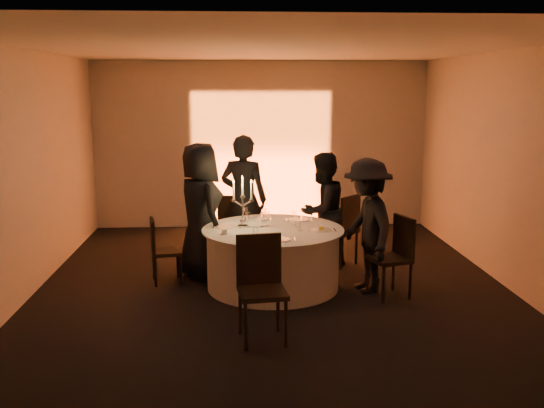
{
  "coord_description": "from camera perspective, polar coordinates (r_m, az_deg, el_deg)",
  "views": [
    {
      "loc": [
        -0.46,
        -7.45,
        2.54
      ],
      "look_at": [
        0.0,
        0.2,
        1.05
      ],
      "focal_mm": 40.0,
      "sensor_mm": 36.0,
      "label": 1
    }
  ],
  "objects": [
    {
      "name": "coffee_cup",
      "position": [
        7.4,
        -4.51,
        -2.63
      ],
      "size": [
        0.11,
        0.11,
        0.07
      ],
      "color": "white",
      "rests_on": "banquet_table"
    },
    {
      "name": "candelabra",
      "position": [
        7.73,
        -2.78,
        -0.48
      ],
      "size": [
        0.28,
        0.13,
        0.67
      ],
      "color": "white",
      "rests_on": "banquet_table"
    },
    {
      "name": "plate_front",
      "position": [
        7.12,
        0.79,
        -3.34
      ],
      "size": [
        0.36,
        0.24,
        0.01
      ],
      "color": "white",
      "rests_on": "banquet_table"
    },
    {
      "name": "wall_front",
      "position": [
        4.11,
        3.1,
        -3.66
      ],
      "size": [
        7.0,
        0.0,
        7.0
      ],
      "primitive_type": "plane",
      "rotation": [
        -1.57,
        0.0,
        0.0
      ],
      "color": "#B4AEA7",
      "rests_on": "floor"
    },
    {
      "name": "wall_back",
      "position": [
        11.01,
        -1.04,
        5.58
      ],
      "size": [
        7.0,
        0.0,
        7.0
      ],
      "primitive_type": "plane",
      "rotation": [
        1.57,
        0.0,
        0.0
      ],
      "color": "#B4AEA7",
      "rests_on": "floor"
    },
    {
      "name": "wine_glass_b",
      "position": [
        8.03,
        -2.49,
        -0.73
      ],
      "size": [
        0.07,
        0.07,
        0.19
      ],
      "color": "white",
      "rests_on": "banquet_table"
    },
    {
      "name": "tumbler_b",
      "position": [
        7.71,
        2.44,
        -1.94
      ],
      "size": [
        0.07,
        0.07,
        0.09
      ],
      "primitive_type": "cylinder",
      "color": "white",
      "rests_on": "banquet_table"
    },
    {
      "name": "plate_right",
      "position": [
        7.59,
        4.67,
        -2.37
      ],
      "size": [
        0.36,
        0.26,
        0.08
      ],
      "color": "white",
      "rests_on": "banquet_table"
    },
    {
      "name": "wine_glass_a",
      "position": [
        7.8,
        -0.46,
        -1.08
      ],
      "size": [
        0.07,
        0.07,
        0.19
      ],
      "color": "white",
      "rests_on": "banquet_table"
    },
    {
      "name": "chair_front",
      "position": [
        6.18,
        -1.06,
        -7.23
      ],
      "size": [
        0.52,
        0.52,
        1.07
      ],
      "rotation": [
        0.0,
        0.0,
        0.12
      ],
      "color": "black",
      "rests_on": "floor"
    },
    {
      "name": "wine_glass_e",
      "position": [
        7.83,
        2.08,
        -1.04
      ],
      "size": [
        0.07,
        0.07,
        0.19
      ],
      "color": "white",
      "rests_on": "banquet_table"
    },
    {
      "name": "chair_right",
      "position": [
        7.55,
        11.53,
        -4.42
      ],
      "size": [
        0.55,
        0.55,
        0.99
      ],
      "rotation": [
        0.0,
        0.0,
        -1.26
      ],
      "color": "black",
      "rests_on": "floor"
    },
    {
      "name": "chair_left",
      "position": [
        8.05,
        -10.42,
        -4.02
      ],
      "size": [
        0.44,
        0.44,
        0.86
      ],
      "rotation": [
        0.0,
        0.0,
        1.77
      ],
      "color": "black",
      "rests_on": "floor"
    },
    {
      "name": "ceiling",
      "position": [
        7.48,
        0.09,
        14.53
      ],
      "size": [
        7.0,
        7.0,
        0.0
      ],
      "primitive_type": "plane",
      "rotation": [
        3.14,
        0.0,
        0.0
      ],
      "color": "silver",
      "rests_on": "wall_back"
    },
    {
      "name": "guest_left",
      "position": [
        8.12,
        -6.78,
        -0.65
      ],
      "size": [
        0.92,
        1.06,
        1.82
      ],
      "primitive_type": "imported",
      "rotation": [
        0.0,
        0.0,
        2.05
      ],
      "color": "black",
      "rests_on": "floor"
    },
    {
      "name": "guest_back_right",
      "position": [
        8.54,
        4.74,
        -0.63
      ],
      "size": [
        1.01,
        1.0,
        1.65
      ],
      "primitive_type": "imported",
      "rotation": [
        0.0,
        0.0,
        -2.41
      ],
      "color": "black",
      "rests_on": "floor"
    },
    {
      "name": "wine_glass_c",
      "position": [
        7.97,
        -0.71,
        -0.82
      ],
      "size": [
        0.07,
        0.07,
        0.19
      ],
      "color": "white",
      "rests_on": "banquet_table"
    },
    {
      "name": "floor",
      "position": [
        7.88,
        0.09,
        -7.79
      ],
      "size": [
        7.0,
        7.0,
        0.0
      ],
      "primitive_type": "plane",
      "color": "black",
      "rests_on": "ground"
    },
    {
      "name": "wine_glass_f",
      "position": [
        7.73,
        -0.92,
        -1.19
      ],
      "size": [
        0.07,
        0.07,
        0.19
      ],
      "color": "white",
      "rests_on": "banquet_table"
    },
    {
      "name": "banquet_table",
      "position": [
        7.77,
        0.09,
        -5.11
      ],
      "size": [
        1.8,
        1.8,
        0.77
      ],
      "color": "black",
      "rests_on": "floor"
    },
    {
      "name": "chair_back_left",
      "position": [
        9.06,
        -3.59,
        -1.74
      ],
      "size": [
        0.53,
        0.53,
        0.97
      ],
      "rotation": [
        0.0,
        0.0,
        2.83
      ],
      "color": "black",
      "rests_on": "floor"
    },
    {
      "name": "wall_right",
      "position": [
        8.28,
        21.33,
        3.03
      ],
      "size": [
        0.0,
        7.0,
        7.0
      ],
      "primitive_type": "plane",
      "rotation": [
        1.57,
        0.0,
        -1.57
      ],
      "color": "#B4AEA7",
      "rests_on": "floor"
    },
    {
      "name": "wine_glass_g",
      "position": [
        7.54,
        2.73,
        -1.5
      ],
      "size": [
        0.07,
        0.07,
        0.19
      ],
      "color": "white",
      "rests_on": "banquet_table"
    },
    {
      "name": "wall_left",
      "position": [
        7.94,
        -22.09,
        2.67
      ],
      "size": [
        0.0,
        7.0,
        7.0
      ],
      "primitive_type": "plane",
      "rotation": [
        1.57,
        0.0,
        1.57
      ],
      "color": "#B4AEA7",
      "rests_on": "floor"
    },
    {
      "name": "wine_glass_d",
      "position": [
        7.75,
        -2.27,
        -1.17
      ],
      "size": [
        0.07,
        0.07,
        0.19
      ],
      "color": "white",
      "rests_on": "banquet_table"
    },
    {
      "name": "guest_back_left",
      "position": [
        8.77,
        -2.68,
        0.45
      ],
      "size": [
        0.78,
        0.63,
        1.87
      ],
      "primitive_type": "imported",
      "rotation": [
        0.0,
        0.0,
        2.85
      ],
      "color": "black",
      "rests_on": "floor"
    },
    {
      "name": "plate_back_right",
      "position": [
        8.17,
        2.55,
        -1.46
      ],
      "size": [
        0.35,
        0.28,
        0.01
      ],
      "color": "white",
      "rests_on": "banquet_table"
    },
    {
      "name": "chair_back_right",
      "position": [
        8.7,
        6.71,
        -2.06
      ],
      "size": [
        0.64,
        0.64,
        1.03
      ],
      "rotation": [
        0.0,
        0.0,
        -2.33
      ],
      "color": "black",
      "rests_on": "floor"
    },
    {
      "name": "guest_right",
      "position": [
        7.61,
        8.93,
        -2.02
      ],
      "size": [
        0.81,
        1.18,
        1.68
      ],
      "primitive_type": "imported",
      "rotation": [
        0.0,
        0.0,
        -1.4
      ],
      "color": "black",
      "rests_on": "floor"
    },
    {
      "name": "plate_back_left",
      "position": [
        8.19,
        -1.33,
        -1.43
      ],
      "size": [
        0.35,
        0.27,
        0.01
      ],
      "color": "white",
      "rests_on": "banquet_table"
    },
    {
      "name": "plate_left",
      "position": [
        7.78,
        -4.29,
        -2.12
      ],
      "size": [
        0.36,
        0.26,
        0.01
      ],
      "color": "white",
      "rests_on": "banquet_table"
    },
    {
      "name": "tumbler_a",
      "position": [
        7.33,
        -1.57,
        -2.61
      ],
      "size": [
        0.07,
        0.07,
        0.09
      ],
      "primitive_type": "cylinder",
      "color": "white",
      "rests_on": "banquet_table"
    },
    {
      "name": "uplighter_fixture",
      "position": [
        10.95,
        -0.94,
        -2.15
      ],
      "size": [
        0.25,
        0.12,
        0.1
      ],
      "primitive_type": "cube",
      "color": "black",
      "rests_on": "floor"
    }
  ]
}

